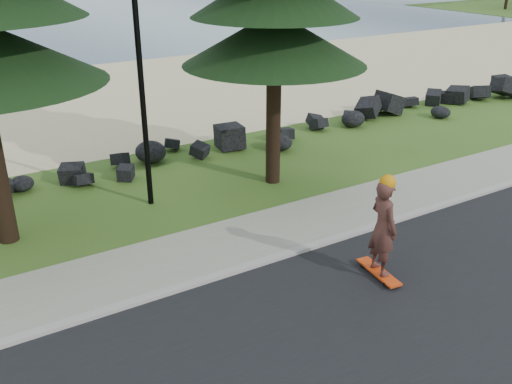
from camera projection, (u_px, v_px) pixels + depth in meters
ground at (207, 256)px, 12.28m from camera, size 160.00×160.00×0.00m
road at (339, 382)px, 8.76m from camera, size 160.00×7.00×0.02m
kerb at (227, 273)px, 11.56m from camera, size 160.00×0.20×0.10m
sidewalk at (203, 251)px, 12.42m from camera, size 160.00×2.00×0.08m
beach_sand at (49, 105)px, 23.62m from camera, size 160.00×15.00×0.01m
seawall_boulders at (120, 174)px, 16.66m from camera, size 60.00×2.40×1.10m
lamp_post at (138, 40)px, 13.12m from camera, size 0.25×0.14×8.14m
skateboarder at (383, 228)px, 11.09m from camera, size 0.55×1.21×2.20m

